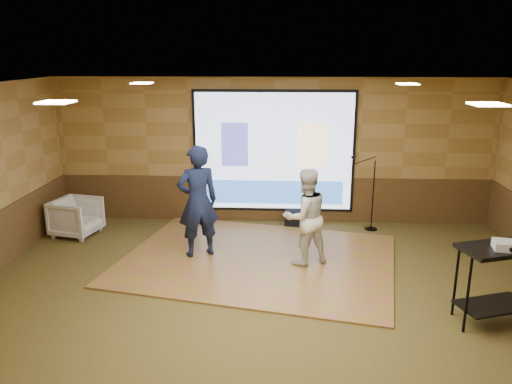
{
  "coord_description": "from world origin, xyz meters",
  "views": [
    {
      "loc": [
        0.14,
        -6.63,
        3.47
      ],
      "look_at": [
        -0.25,
        1.09,
        1.3
      ],
      "focal_mm": 35.0,
      "sensor_mm": 36.0,
      "label": 1
    }
  ],
  "objects_px": {
    "dance_floor": "(258,259)",
    "duffel_bag": "(296,218)",
    "player_right": "(305,217)",
    "mic_stand": "(369,206)",
    "projector_screen": "(274,153)",
    "player_left": "(198,201)",
    "banquet_chair": "(76,217)",
    "av_table": "(499,268)",
    "projector": "(507,245)"
  },
  "relations": [
    {
      "from": "dance_floor",
      "to": "duffel_bag",
      "type": "xyz_separation_m",
      "value": [
        0.71,
        1.89,
        0.13
      ]
    },
    {
      "from": "player_right",
      "to": "mic_stand",
      "type": "xyz_separation_m",
      "value": [
        1.38,
        1.81,
        -0.35
      ]
    },
    {
      "from": "projector_screen",
      "to": "duffel_bag",
      "type": "relative_size",
      "value": 7.09
    },
    {
      "from": "player_left",
      "to": "dance_floor",
      "type": "bearing_deg",
      "value": 148.35
    },
    {
      "from": "player_left",
      "to": "banquet_chair",
      "type": "xyz_separation_m",
      "value": [
        -2.56,
        0.93,
        -0.64
      ]
    },
    {
      "from": "player_left",
      "to": "duffel_bag",
      "type": "height_order",
      "value": "player_left"
    },
    {
      "from": "player_left",
      "to": "player_right",
      "type": "bearing_deg",
      "value": 146.85
    },
    {
      "from": "av_table",
      "to": "projector_screen",
      "type": "bearing_deg",
      "value": 126.31
    },
    {
      "from": "player_right",
      "to": "projector_screen",
      "type": "bearing_deg",
      "value": -100.52
    },
    {
      "from": "mic_stand",
      "to": "duffel_bag",
      "type": "height_order",
      "value": "mic_stand"
    },
    {
      "from": "dance_floor",
      "to": "projector",
      "type": "relative_size",
      "value": 14.42
    },
    {
      "from": "mic_stand",
      "to": "duffel_bag",
      "type": "relative_size",
      "value": 3.29
    },
    {
      "from": "duffel_bag",
      "to": "mic_stand",
      "type": "bearing_deg",
      "value": -8.82
    },
    {
      "from": "av_table",
      "to": "mic_stand",
      "type": "bearing_deg",
      "value": 105.8
    },
    {
      "from": "av_table",
      "to": "projector",
      "type": "distance_m",
      "value": 0.37
    },
    {
      "from": "dance_floor",
      "to": "player_right",
      "type": "bearing_deg",
      "value": -10.19
    },
    {
      "from": "projector_screen",
      "to": "duffel_bag",
      "type": "xyz_separation_m",
      "value": [
        0.48,
        -0.19,
        -1.33
      ]
    },
    {
      "from": "projector_screen",
      "to": "mic_stand",
      "type": "xyz_separation_m",
      "value": [
        1.94,
        -0.42,
        -0.98
      ]
    },
    {
      "from": "av_table",
      "to": "mic_stand",
      "type": "relative_size",
      "value": 0.71
    },
    {
      "from": "mic_stand",
      "to": "duffel_bag",
      "type": "distance_m",
      "value": 1.52
    },
    {
      "from": "projector_screen",
      "to": "av_table",
      "type": "distance_m",
      "value": 5.04
    },
    {
      "from": "projector_screen",
      "to": "banquet_chair",
      "type": "xyz_separation_m",
      "value": [
        -3.83,
        -1.03,
        -1.11
      ]
    },
    {
      "from": "banquet_chair",
      "to": "mic_stand",
      "type": "bearing_deg",
      "value": -70.71
    },
    {
      "from": "projector",
      "to": "duffel_bag",
      "type": "relative_size",
      "value": 0.67
    },
    {
      "from": "player_left",
      "to": "projector",
      "type": "bearing_deg",
      "value": 127.98
    },
    {
      "from": "banquet_chair",
      "to": "duffel_bag",
      "type": "distance_m",
      "value": 4.39
    },
    {
      "from": "projector",
      "to": "mic_stand",
      "type": "bearing_deg",
      "value": 116.47
    },
    {
      "from": "player_right",
      "to": "mic_stand",
      "type": "bearing_deg",
      "value": -152.0
    },
    {
      "from": "av_table",
      "to": "projector",
      "type": "height_order",
      "value": "projector"
    },
    {
      "from": "player_left",
      "to": "duffel_bag",
      "type": "bearing_deg",
      "value": -159.52
    },
    {
      "from": "projector_screen",
      "to": "av_table",
      "type": "height_order",
      "value": "projector_screen"
    },
    {
      "from": "player_left",
      "to": "duffel_bag",
      "type": "distance_m",
      "value": 2.63
    },
    {
      "from": "av_table",
      "to": "mic_stand",
      "type": "distance_m",
      "value": 3.77
    },
    {
      "from": "dance_floor",
      "to": "av_table",
      "type": "height_order",
      "value": "av_table"
    },
    {
      "from": "projector",
      "to": "player_right",
      "type": "bearing_deg",
      "value": 152.59
    },
    {
      "from": "projector_screen",
      "to": "dance_floor",
      "type": "height_order",
      "value": "projector_screen"
    },
    {
      "from": "projector_screen",
      "to": "mic_stand",
      "type": "distance_m",
      "value": 2.21
    },
    {
      "from": "projector_screen",
      "to": "duffel_bag",
      "type": "height_order",
      "value": "projector_screen"
    },
    {
      "from": "mic_stand",
      "to": "banquet_chair",
      "type": "xyz_separation_m",
      "value": [
        -5.76,
        -0.61,
        -0.13
      ]
    },
    {
      "from": "banquet_chair",
      "to": "duffel_bag",
      "type": "relative_size",
      "value": 1.73
    },
    {
      "from": "dance_floor",
      "to": "banquet_chair",
      "type": "relative_size",
      "value": 5.61
    },
    {
      "from": "projector_screen",
      "to": "banquet_chair",
      "type": "distance_m",
      "value": 4.11
    },
    {
      "from": "duffel_bag",
      "to": "projector",
      "type": "bearing_deg",
      "value": -57.67
    },
    {
      "from": "dance_floor",
      "to": "mic_stand",
      "type": "xyz_separation_m",
      "value": [
        2.16,
        1.67,
        0.48
      ]
    },
    {
      "from": "projector",
      "to": "mic_stand",
      "type": "relative_size",
      "value": 0.2
    },
    {
      "from": "projector",
      "to": "player_left",
      "type": "bearing_deg",
      "value": 163.79
    },
    {
      "from": "player_right",
      "to": "banquet_chair",
      "type": "distance_m",
      "value": 4.57
    },
    {
      "from": "mic_stand",
      "to": "duffel_bag",
      "type": "xyz_separation_m",
      "value": [
        -1.46,
        0.23,
        -0.35
      ]
    },
    {
      "from": "projector",
      "to": "duffel_bag",
      "type": "height_order",
      "value": "projector"
    },
    {
      "from": "player_left",
      "to": "mic_stand",
      "type": "relative_size",
      "value": 1.27
    }
  ]
}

